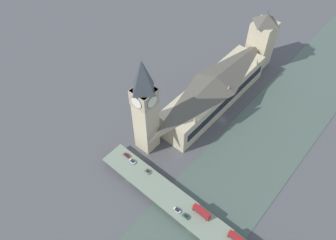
% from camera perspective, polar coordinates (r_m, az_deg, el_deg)
% --- Properties ---
extents(ground_plane, '(600.00, 600.00, 0.00)m').
position_cam_1_polar(ground_plane, '(231.53, 9.47, 0.05)').
color(ground_plane, '#4C4C4F').
extents(river_water, '(51.42, 360.00, 0.30)m').
position_cam_1_polar(river_water, '(224.09, 16.13, -3.94)').
color(river_water, '#47564C').
rests_on(river_water, ground_plane).
extents(parliament_hall, '(23.41, 95.98, 26.01)m').
position_cam_1_polar(parliament_hall, '(231.87, 8.05, 5.04)').
color(parliament_hall, '#C1B28E').
rests_on(parliament_hall, ground_plane).
extents(clock_tower, '(12.61, 12.61, 69.76)m').
position_cam_1_polar(clock_tower, '(187.29, -4.05, 2.42)').
color(clock_tower, '#C1B28E').
rests_on(clock_tower, ground_plane).
extents(victoria_tower, '(16.53, 16.53, 48.99)m').
position_cam_1_polar(victoria_tower, '(268.33, 15.92, 13.19)').
color(victoria_tower, '#C1B28E').
rests_on(victoria_tower, ground_plane).
extents(road_bridge, '(134.84, 15.35, 5.02)m').
position_cam_1_polar(road_bridge, '(185.35, 5.08, -16.83)').
color(road_bridge, '#5D6A59').
rests_on(road_bridge, ground_plane).
extents(double_decker_bus_lead, '(10.66, 2.65, 4.69)m').
position_cam_1_polar(double_decker_bus_lead, '(183.42, 5.85, -15.61)').
color(double_decker_bus_lead, red).
rests_on(double_decker_bus_lead, road_bridge).
extents(double_decker_bus_mid, '(11.11, 2.46, 4.68)m').
position_cam_1_polar(double_decker_bus_mid, '(180.28, 12.06, -19.65)').
color(double_decker_bus_mid, red).
rests_on(double_decker_bus_mid, road_bridge).
extents(car_northbound_lead, '(4.74, 1.82, 1.24)m').
position_cam_1_polar(car_northbound_lead, '(204.75, -7.22, -6.12)').
color(car_northbound_lead, maroon).
rests_on(car_northbound_lead, road_bridge).
extents(car_northbound_mid, '(4.19, 1.84, 1.30)m').
position_cam_1_polar(car_northbound_mid, '(183.81, 3.13, -16.40)').
color(car_northbound_mid, '#2D5638').
rests_on(car_northbound_mid, road_bridge).
extents(car_southbound_lead, '(4.48, 1.78, 1.41)m').
position_cam_1_polar(car_southbound_lead, '(185.07, 1.56, -15.41)').
color(car_southbound_lead, silver).
rests_on(car_southbound_lead, road_bridge).
extents(car_southbound_mid, '(3.93, 1.84, 1.44)m').
position_cam_1_polar(car_southbound_mid, '(197.11, -3.58, -8.93)').
color(car_southbound_mid, slate).
rests_on(car_southbound_mid, road_bridge).
extents(car_southbound_tail, '(4.44, 1.74, 1.49)m').
position_cam_1_polar(car_southbound_tail, '(201.69, -6.23, -7.18)').
color(car_southbound_tail, silver).
rests_on(car_southbound_tail, road_bridge).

